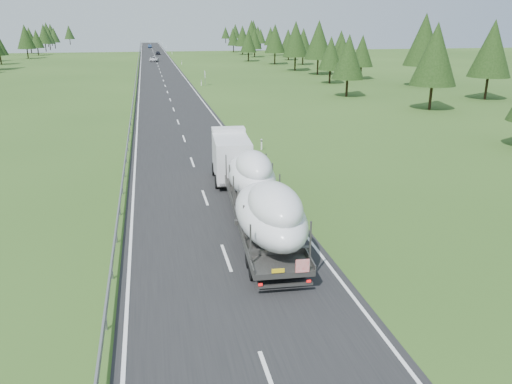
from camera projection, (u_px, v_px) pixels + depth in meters
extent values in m
plane|color=#2D4D19|center=(270.00, 381.00, 15.93)|extent=(400.00, 400.00, 0.00)
cube|color=black|center=(162.00, 76.00, 108.52)|extent=(10.00, 400.00, 0.02)
cube|color=slate|center=(136.00, 73.00, 107.27)|extent=(0.08, 400.00, 0.32)
cube|color=silver|center=(261.00, 144.00, 44.84)|extent=(0.12, 0.07, 1.00)
cube|color=black|center=(261.00, 141.00, 44.74)|extent=(0.13, 0.08, 0.12)
cube|color=silver|center=(201.00, 83.00, 91.13)|extent=(0.12, 0.07, 1.00)
cube|color=black|center=(201.00, 81.00, 91.03)|extent=(0.13, 0.08, 0.12)
cube|color=silver|center=(182.00, 63.00, 137.43)|extent=(0.12, 0.07, 1.00)
cube|color=black|center=(182.00, 62.00, 137.33)|extent=(0.13, 0.08, 0.12)
cube|color=silver|center=(172.00, 53.00, 183.72)|extent=(0.12, 0.07, 1.00)
cube|color=black|center=(172.00, 52.00, 183.62)|extent=(0.13, 0.08, 0.12)
cube|color=silver|center=(166.00, 47.00, 230.02)|extent=(0.12, 0.07, 1.00)
cube|color=black|center=(166.00, 46.00, 229.92)|extent=(0.13, 0.08, 0.12)
cube|color=silver|center=(162.00, 43.00, 276.31)|extent=(0.12, 0.07, 1.00)
cube|color=black|center=(162.00, 42.00, 276.21)|extent=(0.13, 0.08, 0.12)
cube|color=silver|center=(159.00, 40.00, 322.61)|extent=(0.12, 0.07, 1.00)
cube|color=black|center=(159.00, 40.00, 322.51)|extent=(0.13, 0.08, 0.12)
cylinder|color=slate|center=(205.00, 80.00, 91.11)|extent=(0.08, 0.08, 2.00)
cube|color=silver|center=(205.00, 74.00, 90.79)|extent=(0.05, 0.90, 1.20)
cylinder|color=black|center=(487.00, 86.00, 74.07)|extent=(0.36, 0.36, 3.91)
cone|color=black|center=(492.00, 48.00, 72.33)|extent=(6.08, 6.08, 8.14)
cylinder|color=black|center=(421.00, 74.00, 89.67)|extent=(0.36, 0.36, 4.30)
cone|color=black|center=(424.00, 39.00, 87.75)|extent=(6.69, 6.69, 8.96)
cylinder|color=black|center=(361.00, 72.00, 101.22)|extent=(0.36, 0.36, 2.97)
cone|color=black|center=(362.00, 51.00, 99.89)|extent=(4.62, 4.62, 6.19)
cylinder|color=black|center=(342.00, 68.00, 111.46)|extent=(0.36, 0.36, 2.89)
cone|color=black|center=(343.00, 49.00, 110.17)|extent=(4.49, 4.49, 6.01)
cylinder|color=black|center=(340.00, 62.00, 126.97)|extent=(0.36, 0.36, 3.15)
cone|color=black|center=(341.00, 44.00, 125.56)|extent=(4.91, 4.91, 6.57)
cylinder|color=black|center=(303.00, 59.00, 136.55)|extent=(0.36, 0.36, 3.30)
cone|color=black|center=(303.00, 41.00, 135.08)|extent=(5.14, 5.14, 6.88)
cylinder|color=black|center=(288.00, 55.00, 153.92)|extent=(0.36, 0.36, 3.00)
cone|color=black|center=(289.00, 41.00, 152.58)|extent=(4.66, 4.66, 6.24)
cylinder|color=black|center=(288.00, 53.00, 166.00)|extent=(0.36, 0.36, 3.10)
cone|color=black|center=(288.00, 39.00, 164.62)|extent=(4.83, 4.83, 6.46)
cylinder|color=black|center=(275.00, 51.00, 176.59)|extent=(0.36, 0.36, 2.96)
cone|color=black|center=(275.00, 39.00, 175.27)|extent=(4.60, 4.60, 6.16)
cylinder|color=black|center=(270.00, 48.00, 193.62)|extent=(0.36, 0.36, 3.26)
cone|color=black|center=(271.00, 36.00, 192.17)|extent=(5.07, 5.07, 6.79)
cylinder|color=black|center=(252.00, 46.00, 204.73)|extent=(0.36, 0.36, 4.15)
cone|color=black|center=(252.00, 31.00, 202.88)|extent=(6.45, 6.45, 8.64)
cylinder|color=black|center=(261.00, 46.00, 217.64)|extent=(0.36, 0.36, 2.94)
cone|color=black|center=(261.00, 36.00, 216.33)|extent=(4.57, 4.57, 6.12)
cylinder|color=black|center=(258.00, 44.00, 228.91)|extent=(0.36, 0.36, 3.34)
cone|color=black|center=(258.00, 34.00, 227.42)|extent=(5.20, 5.20, 6.97)
cylinder|color=black|center=(253.00, 42.00, 242.15)|extent=(0.36, 0.36, 4.21)
cone|color=black|center=(253.00, 30.00, 240.27)|extent=(6.55, 6.55, 8.78)
cylinder|color=black|center=(233.00, 42.00, 257.00)|extent=(0.36, 0.36, 2.96)
cone|color=black|center=(233.00, 34.00, 255.68)|extent=(4.61, 4.61, 6.18)
cylinder|color=black|center=(235.00, 41.00, 269.77)|extent=(0.36, 0.36, 3.63)
cone|color=black|center=(235.00, 31.00, 268.16)|extent=(5.64, 5.64, 7.55)
cylinder|color=black|center=(226.00, 41.00, 281.78)|extent=(0.36, 0.36, 3.10)
cone|color=black|center=(226.00, 33.00, 280.40)|extent=(4.82, 4.82, 6.45)
cylinder|color=black|center=(431.00, 95.00, 65.13)|extent=(0.36, 0.36, 3.78)
cone|color=black|center=(435.00, 54.00, 63.44)|extent=(5.88, 5.88, 7.87)
cylinder|color=black|center=(347.00, 86.00, 77.06)|extent=(0.36, 0.36, 3.19)
cone|color=black|center=(349.00, 57.00, 75.64)|extent=(4.96, 4.96, 6.65)
cylinder|color=black|center=(330.00, 76.00, 94.11)|extent=(0.36, 0.36, 2.95)
cone|color=black|center=(331.00, 53.00, 92.79)|extent=(4.58, 4.58, 6.14)
cylinder|color=black|center=(318.00, 66.00, 109.93)|extent=(0.36, 0.36, 3.95)
cone|color=black|center=(319.00, 40.00, 108.17)|extent=(6.14, 6.14, 8.23)
cylinder|color=black|center=(295.00, 62.00, 119.11)|extent=(0.36, 0.36, 3.89)
cone|color=black|center=(296.00, 39.00, 117.37)|extent=(6.06, 6.06, 8.11)
cylinder|color=black|center=(275.00, 58.00, 137.90)|extent=(0.36, 0.36, 3.66)
cone|color=black|center=(275.00, 38.00, 136.26)|extent=(5.69, 5.69, 7.62)
cylinder|color=black|center=(248.00, 56.00, 148.72)|extent=(0.36, 0.36, 3.13)
cone|color=black|center=(248.00, 41.00, 147.33)|extent=(4.86, 4.86, 6.51)
cylinder|color=black|center=(255.00, 52.00, 167.38)|extent=(0.36, 0.36, 3.17)
cone|color=black|center=(255.00, 39.00, 165.97)|extent=(4.93, 4.93, 6.60)
cylinder|color=black|center=(243.00, 50.00, 180.59)|extent=(0.36, 0.36, 3.47)
cone|color=black|center=(243.00, 36.00, 179.04)|extent=(5.40, 5.40, 7.24)
cylinder|color=black|center=(234.00, 48.00, 196.76)|extent=(0.36, 0.36, 2.95)
cone|color=black|center=(233.00, 37.00, 195.44)|extent=(4.59, 4.59, 6.15)
cylinder|color=black|center=(1.00, 59.00, 137.52)|extent=(0.36, 0.36, 2.94)
cylinder|color=black|center=(28.00, 53.00, 160.15)|extent=(0.36, 0.36, 3.61)
cone|color=black|center=(25.00, 37.00, 158.54)|extent=(5.61, 5.61, 7.52)
cylinder|color=black|center=(38.00, 51.00, 176.77)|extent=(0.36, 0.36, 3.00)
cone|color=black|center=(36.00, 39.00, 175.43)|extent=(4.67, 4.67, 6.26)
cylinder|color=black|center=(31.00, 49.00, 187.96)|extent=(0.36, 0.36, 3.24)
cone|color=black|center=(29.00, 37.00, 186.51)|extent=(5.05, 5.05, 6.76)
cylinder|color=black|center=(46.00, 47.00, 199.92)|extent=(0.36, 0.36, 3.63)
cone|color=black|center=(44.00, 34.00, 198.30)|extent=(5.65, 5.65, 7.57)
cylinder|color=black|center=(50.00, 46.00, 211.02)|extent=(0.36, 0.36, 3.04)
cone|color=black|center=(49.00, 36.00, 209.67)|extent=(4.73, 4.73, 6.33)
cylinder|color=black|center=(55.00, 45.00, 224.17)|extent=(0.36, 0.36, 3.11)
cone|color=black|center=(54.00, 35.00, 222.78)|extent=(4.84, 4.84, 6.48)
cylinder|color=black|center=(48.00, 43.00, 238.95)|extent=(0.36, 0.36, 3.87)
cone|color=black|center=(47.00, 31.00, 237.23)|extent=(6.02, 6.02, 8.07)
cylinder|color=black|center=(52.00, 42.00, 251.09)|extent=(0.36, 0.36, 3.65)
cone|color=black|center=(51.00, 32.00, 249.46)|extent=(5.68, 5.68, 7.61)
cylinder|color=black|center=(70.00, 41.00, 265.07)|extent=(0.36, 0.36, 3.39)
cone|color=black|center=(69.00, 32.00, 263.56)|extent=(5.27, 5.27, 7.06)
cube|color=silver|center=(231.00, 157.00, 35.35)|extent=(2.76, 5.04, 2.74)
cube|color=black|center=(226.00, 142.00, 37.50)|extent=(2.25, 0.23, 1.37)
cube|color=silver|center=(226.00, 130.00, 36.85)|extent=(2.52, 1.33, 0.29)
cube|color=#4E4D4A|center=(234.00, 178.00, 34.87)|extent=(2.63, 3.09, 0.24)
cylinder|color=black|center=(213.00, 169.00, 37.19)|extent=(0.41, 1.00, 0.98)
cylinder|color=black|center=(243.00, 168.00, 37.64)|extent=(0.41, 1.00, 0.98)
cylinder|color=black|center=(219.00, 182.00, 34.30)|extent=(0.41, 1.00, 0.98)
cylinder|color=black|center=(251.00, 180.00, 34.75)|extent=(0.41, 1.00, 0.98)
cube|color=#4E4D4A|center=(260.00, 216.00, 27.07)|extent=(3.55, 13.82, 0.25)
cube|color=#4E4D4A|center=(236.00, 214.00, 26.73)|extent=(0.98, 13.65, 0.23)
cube|color=#4E4D4A|center=(283.00, 210.00, 27.25)|extent=(0.98, 13.65, 0.23)
cube|color=#4E4D4A|center=(260.00, 245.00, 21.04)|extent=(0.07, 0.07, 1.86)
cube|color=#4E4D4A|center=(319.00, 240.00, 21.56)|extent=(0.07, 0.07, 1.86)
cube|color=#4E4D4A|center=(249.00, 224.00, 23.21)|extent=(0.07, 0.07, 1.86)
cube|color=#4E4D4A|center=(303.00, 220.00, 23.73)|extent=(0.07, 0.07, 1.86)
cube|color=#4E4D4A|center=(240.00, 207.00, 25.38)|extent=(0.07, 0.07, 1.86)
cube|color=#4E4D4A|center=(289.00, 203.00, 25.90)|extent=(0.07, 0.07, 1.86)
cube|color=#4E4D4A|center=(232.00, 193.00, 27.55)|extent=(0.07, 0.07, 1.86)
cube|color=#4E4D4A|center=(278.00, 189.00, 28.07)|extent=(0.07, 0.07, 1.86)
cube|color=#4E4D4A|center=(226.00, 180.00, 29.72)|extent=(0.07, 0.07, 1.86)
cube|color=#4E4D4A|center=(268.00, 178.00, 30.24)|extent=(0.07, 0.07, 1.86)
cube|color=#4E4D4A|center=(220.00, 170.00, 31.90)|extent=(0.07, 0.07, 1.86)
cube|color=#4E4D4A|center=(260.00, 167.00, 32.41)|extent=(0.07, 0.07, 1.86)
cylinder|color=black|center=(262.00, 269.00, 22.10)|extent=(0.46, 1.00, 0.98)
cylinder|color=black|center=(308.00, 265.00, 22.53)|extent=(0.46, 1.00, 0.98)
cylinder|color=black|center=(256.00, 258.00, 23.18)|extent=(0.46, 1.00, 0.98)
cylinder|color=black|center=(301.00, 253.00, 23.61)|extent=(0.46, 1.00, 0.98)
cube|color=#4E4D4A|center=(295.00, 284.00, 20.93)|extent=(2.44, 0.28, 0.12)
cube|color=red|center=(313.00, 264.00, 20.73)|extent=(0.59, 0.08, 0.59)
cube|color=yellow|center=(289.00, 270.00, 20.57)|extent=(0.54, 0.08, 0.18)
cube|color=red|center=(272.00, 285.00, 20.61)|extent=(0.18, 0.07, 0.10)
cube|color=red|center=(319.00, 279.00, 21.02)|extent=(0.18, 0.07, 0.10)
ellipsoid|color=white|center=(274.00, 214.00, 23.75)|extent=(3.58, 7.48, 2.34)
ellipsoid|color=white|center=(279.00, 205.00, 22.65)|extent=(2.66, 4.76, 1.87)
ellipsoid|color=white|center=(247.00, 176.00, 29.92)|extent=(3.10, 6.54, 2.23)
ellipsoid|color=white|center=(250.00, 167.00, 28.93)|extent=(2.30, 4.16, 1.79)
imported|color=silver|center=(154.00, 59.00, 148.61)|extent=(2.79, 5.30, 1.42)
imported|color=black|center=(158.00, 53.00, 180.36)|extent=(1.71, 3.92, 1.31)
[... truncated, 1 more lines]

